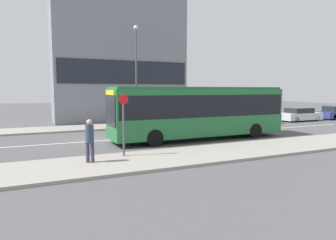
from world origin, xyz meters
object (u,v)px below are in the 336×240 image
pedestrian_near_stop (90,138)px  bus_stop_sign (123,120)px  city_bus (199,109)px  parked_car_2 (336,113)px  street_lamp (136,67)px  parked_car_0 (257,117)px  parked_car_1 (300,115)px

pedestrian_near_stop → bus_stop_sign: 1.82m
city_bus → pedestrian_near_stop: (-7.47, -3.89, -0.74)m
parked_car_2 → bus_stop_sign: bus_stop_sign is taller
bus_stop_sign → pedestrian_near_stop: bearing=-160.0°
pedestrian_near_stop → street_lamp: street_lamp is taller
city_bus → parked_car_0: size_ratio=2.71×
parked_car_0 → parked_car_1: 5.47m
city_bus → parked_car_2: bearing=18.1°
city_bus → pedestrian_near_stop: bearing=-149.2°
bus_stop_sign → street_lamp: 12.03m
parked_car_0 → parked_car_1: bearing=0.9°
parked_car_2 → pedestrian_near_stop: (-27.66, -9.21, 0.49)m
parked_car_1 → bus_stop_sign: bearing=-157.1°
parked_car_2 → bus_stop_sign: 27.47m
city_bus → parked_car_1: size_ratio=2.55×
pedestrian_near_stop → bus_stop_sign: bearing=47.2°
parked_car_0 → parked_car_1: size_ratio=0.94×
parked_car_2 → street_lamp: bearing=174.4°
city_bus → parked_car_1: (14.87, 5.44, -1.26)m
parked_car_0 → parked_car_2: 10.79m
parked_car_2 → bus_stop_sign: size_ratio=1.56×
parked_car_0 → street_lamp: size_ratio=0.51×
parked_car_0 → parked_car_1: (5.47, 0.09, -0.01)m
street_lamp → bus_stop_sign: bearing=-111.5°
pedestrian_near_stop → street_lamp: size_ratio=0.22×
parked_car_0 → pedestrian_near_stop: size_ratio=2.34×
pedestrian_near_stop → street_lamp: bearing=90.0°
parked_car_1 → bus_stop_sign: bus_stop_sign is taller
parked_car_1 → parked_car_2: bearing=-1.3°
parked_car_1 → parked_car_2: (5.32, -0.12, 0.03)m
bus_stop_sign → street_lamp: (4.25, 10.78, 3.24)m
parked_car_2 → bus_stop_sign: bearing=-161.7°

